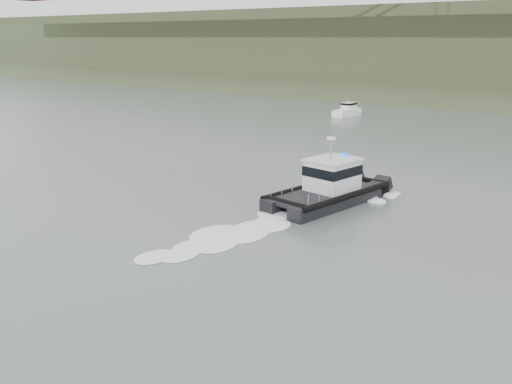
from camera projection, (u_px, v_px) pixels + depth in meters
ground at (163, 258)px, 29.90m from camera, size 400.00×400.00×0.00m
patrol_boat at (329, 186)px, 39.51m from camera, size 5.00×10.30×4.80m
motorboat at (347, 111)px, 83.89m from camera, size 2.18×5.55×2.99m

